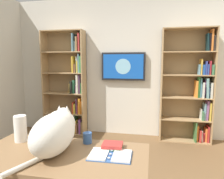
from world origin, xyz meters
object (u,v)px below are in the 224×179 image
(open_binder, at_px, (110,155))
(wall_mounted_tv, at_px, (123,66))
(desk, at_px, (60,168))
(desk_book_stack, at_px, (112,146))
(cat, at_px, (56,131))
(bookshelf_right, at_px, (70,85))
(paper_towel_roll, at_px, (20,128))
(bookshelf_left, at_px, (192,89))
(coffee_mug, at_px, (87,138))

(open_binder, bearing_deg, wall_mounted_tv, -84.13)
(desk, relative_size, desk_book_stack, 7.88)
(desk, relative_size, cat, 2.03)
(bookshelf_right, xyz_separation_m, open_binder, (-1.32, 2.38, -0.26))
(bookshelf_right, relative_size, desk_book_stack, 11.88)
(cat, bearing_deg, paper_towel_roll, -18.54)
(open_binder, height_order, paper_towel_roll, paper_towel_roll)
(bookshelf_left, height_order, open_binder, bookshelf_left)
(bookshelf_left, xyz_separation_m, bookshelf_right, (2.34, 0.00, 0.02))
(wall_mounted_tv, relative_size, desk_book_stack, 4.87)
(wall_mounted_tv, bearing_deg, paper_towel_roll, 75.22)
(bookshelf_right, relative_size, paper_towel_roll, 8.64)
(paper_towel_roll, height_order, desk_book_stack, paper_towel_roll)
(bookshelf_right, xyz_separation_m, desk_book_stack, (-1.31, 2.25, -0.24))
(desk_book_stack, bearing_deg, paper_towel_roll, -0.10)
(bookshelf_left, distance_m, cat, 2.81)
(bookshelf_right, bearing_deg, coffee_mug, 116.25)
(open_binder, bearing_deg, cat, 0.51)
(desk_book_stack, bearing_deg, coffee_mug, -17.69)
(bookshelf_left, relative_size, paper_towel_roll, 8.55)
(open_binder, bearing_deg, paper_towel_roll, -8.95)
(paper_towel_roll, bearing_deg, coffee_mug, -172.98)
(bookshelf_right, height_order, desk_book_stack, bookshelf_right)
(open_binder, xyz_separation_m, coffee_mug, (0.25, -0.21, 0.04))
(desk, distance_m, open_binder, 0.41)
(bookshelf_right, bearing_deg, cat, 110.14)
(wall_mounted_tv, xyz_separation_m, coffee_mug, (-0.00, 2.25, -0.59))
(wall_mounted_tv, bearing_deg, desk_book_stack, 95.94)
(open_binder, xyz_separation_m, desk_book_stack, (0.01, -0.14, 0.02))
(wall_mounted_tv, xyz_separation_m, paper_towel_roll, (0.61, 2.33, -0.52))
(coffee_mug, xyz_separation_m, desk_book_stack, (-0.24, 0.08, -0.02))
(wall_mounted_tv, xyz_separation_m, open_binder, (-0.25, 2.47, -0.63))
(desk, height_order, paper_towel_roll, paper_towel_roll)
(desk, xyz_separation_m, open_binder, (-0.39, -0.06, 0.12))
(wall_mounted_tv, distance_m, desk_book_stack, 2.42)
(desk, bearing_deg, cat, -43.61)
(desk, xyz_separation_m, cat, (0.06, -0.05, 0.28))
(cat, xyz_separation_m, paper_towel_roll, (0.42, -0.14, -0.05))
(desk_book_stack, bearing_deg, bookshelf_left, -114.60)
(desk, relative_size, paper_towel_roll, 5.73)
(bookshelf_left, bearing_deg, wall_mounted_tv, -3.61)
(bookshelf_right, height_order, paper_towel_roll, bookshelf_right)
(wall_mounted_tv, bearing_deg, open_binder, 95.87)
(coffee_mug, bearing_deg, bookshelf_right, -63.75)
(desk, relative_size, coffee_mug, 14.28)
(wall_mounted_tv, relative_size, open_binder, 2.52)
(bookshelf_left, xyz_separation_m, cat, (1.47, 2.39, -0.07))
(desk, height_order, cat, cat)
(bookshelf_right, xyz_separation_m, coffee_mug, (-1.07, 2.17, -0.22))
(paper_towel_roll, bearing_deg, bookshelf_right, -78.54)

